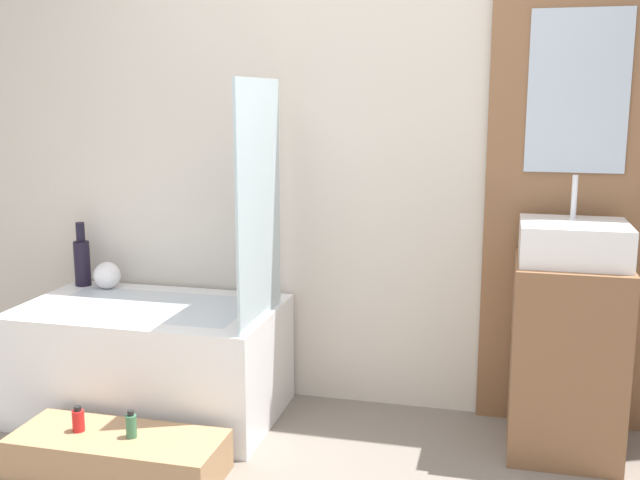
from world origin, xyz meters
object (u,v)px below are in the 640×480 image
Objects in this scene: sink at (574,242)px; bottle_soap_primary at (78,420)px; bathtub at (152,359)px; bottle_soap_secondary at (131,425)px; wooden_step_bench at (118,455)px; vase_tall_dark at (82,260)px; vase_round_light at (107,275)px.

bottle_soap_primary is (-1.94, -0.69, -0.70)m from sink.
sink reaches higher than bathtub.
wooden_step_bench is at bearing -180.00° from bottle_soap_secondary.
sink reaches higher than vase_tall_dark.
wooden_step_bench is 7.60× the size of bottle_soap_secondary.
bathtub is 8.77× the size of vase_round_light.
vase_round_light is at bearing 145.61° from bathtub.
sink is 1.30× the size of vase_tall_dark.
vase_tall_dark is at bearing 129.66° from bottle_soap_secondary.
bathtub is 0.55m from vase_round_light.
bottle_soap_secondary is at bearing -56.22° from vase_round_light.
bathtub is 2.78× the size of sink.
sink reaches higher than vase_round_light.
sink is 4.07× the size of bottle_soap_primary.
sink is 3.15× the size of vase_round_light.
bathtub is 0.59m from bottle_soap_primary.
bottle_soap_primary is at bearing -93.62° from bathtub.
bathtub is 1.40× the size of wooden_step_bench.
bottle_soap_secondary is at bearing -50.34° from vase_tall_dark.
wooden_step_bench is 1.23m from vase_tall_dark.
bathtub is 10.67× the size of bottle_soap_secondary.
bottle_soap_secondary is (0.56, -0.84, -0.39)m from vase_round_light.
sink is 1.96m from bottle_soap_secondary.
bottle_soap_primary is at bearing -160.50° from sink.
vase_round_light is at bearing 120.59° from wooden_step_bench.
bottle_soap_secondary is at bearing -158.02° from sink.
bathtub is 3.63× the size of vase_tall_dark.
wooden_step_bench is at bearing -59.41° from vase_round_light.
vase_round_light is (-2.26, 0.15, -0.31)m from sink.
bathtub is at bearing -177.11° from sink.
wooden_step_bench is 6.25× the size of vase_round_light.
sink is at bearing -3.79° from vase_round_light.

